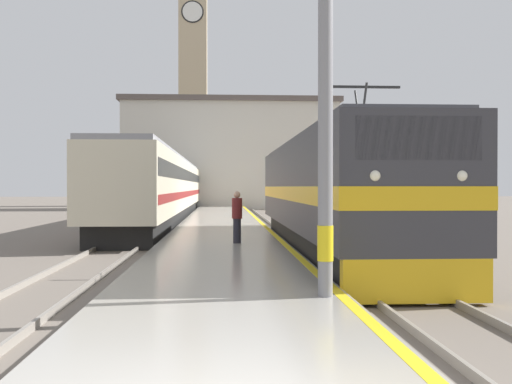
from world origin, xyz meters
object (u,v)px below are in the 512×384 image
(locomotive_train, at_px, (329,194))
(catenary_mast, at_px, (329,59))
(person_on_platform, at_px, (237,216))
(passenger_train, at_px, (167,188))
(clock_tower, at_px, (193,83))

(locomotive_train, relative_size, catenary_mast, 2.25)
(catenary_mast, xyz_separation_m, person_on_platform, (-1.30, 9.65, -3.11))
(passenger_train, distance_m, clock_tower, 33.37)
(locomotive_train, bearing_deg, catenary_mast, -100.28)
(clock_tower, bearing_deg, passenger_train, -90.48)
(catenary_mast, bearing_deg, person_on_platform, 97.70)
(passenger_train, xyz_separation_m, clock_tower, (0.26, 31.03, 12.28))
(locomotive_train, height_order, catenary_mast, catenary_mast)
(locomotive_train, relative_size, clock_tower, 0.66)
(catenary_mast, bearing_deg, clock_tower, 94.85)
(catenary_mast, xyz_separation_m, clock_tower, (-5.13, 60.49, 10.06))
(passenger_train, bearing_deg, person_on_platform, -78.34)
(locomotive_train, distance_m, person_on_platform, 3.12)
(locomotive_train, xyz_separation_m, catenary_mast, (-1.74, -9.58, 2.40))
(locomotive_train, distance_m, catenary_mast, 10.03)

